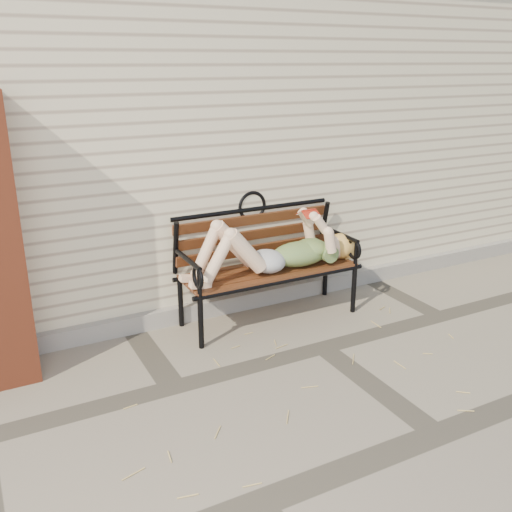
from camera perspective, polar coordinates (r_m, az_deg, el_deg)
ground at (r=4.62m, az=6.70°, el=-9.09°), size 80.00×80.00×0.00m
house_wall at (r=6.79m, az=-7.47°, el=13.26°), size 8.00×4.00×3.00m
foundation_strip at (r=5.33m, az=0.89°, el=-4.06°), size 8.00×0.10×0.15m
garden_bench at (r=4.93m, az=0.81°, el=0.62°), size 1.68×0.67×1.09m
reading_woman at (r=4.81m, az=1.71°, el=0.62°), size 1.58×0.36×0.50m
straw_scatter at (r=4.09m, az=2.64°, el=-12.86°), size 2.83×1.65×0.01m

